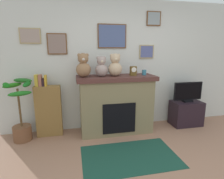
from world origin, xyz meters
TOP-DOWN VIEW (x-y plane):
  - back_wall at (-0.01, 2.00)m, footprint 5.20×0.15m
  - fireplace at (-0.35, 1.66)m, footprint 1.51×0.61m
  - bookshelf at (-1.64, 1.74)m, footprint 0.47×0.16m
  - potted_plant at (-2.10, 1.62)m, footprint 0.54×0.58m
  - tv_stand at (1.23, 1.64)m, footprint 0.64×0.40m
  - television at (1.23, 1.64)m, footprint 0.65×0.14m
  - area_rug at (-0.35, 0.71)m, footprint 1.48×0.91m
  - candle_jar at (0.22, 1.64)m, footprint 0.08×0.08m
  - mantel_clock at (-0.01, 1.64)m, footprint 0.12×0.09m
  - teddy_bear_cream at (-0.96, 1.64)m, footprint 0.27×0.27m
  - teddy_bear_grey at (-0.63, 1.64)m, footprint 0.23×0.23m
  - teddy_bear_tan at (-0.37, 1.64)m, footprint 0.26×0.26m

SIDE VIEW (x-z plane):
  - area_rug at x=-0.35m, z-range 0.00..0.01m
  - tv_stand at x=1.23m, z-range 0.00..0.53m
  - potted_plant at x=-2.10m, z-range -0.12..1.01m
  - bookshelf at x=-1.64m, z-range -0.07..1.12m
  - fireplace at x=-0.35m, z-range 0.01..1.14m
  - television at x=1.23m, z-range 0.52..0.95m
  - candle_jar at x=0.22m, z-range 1.13..1.24m
  - mantel_clock at x=-0.01m, z-range 1.13..1.31m
  - teddy_bear_grey at x=-0.63m, z-range 1.11..1.49m
  - back_wall at x=-0.01m, z-range 0.01..2.61m
  - teddy_bear_tan at x=-0.37m, z-range 1.11..1.54m
  - teddy_bear_cream at x=-0.96m, z-range 1.11..1.55m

